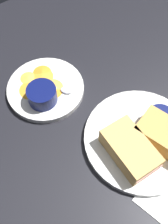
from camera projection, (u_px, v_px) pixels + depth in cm
name	position (u px, v px, depth cm)	size (l,w,h in cm)	color
ground_plane	(98.00, 125.00, 67.69)	(110.00, 110.00, 3.00)	black
plate_sandwich_main	(140.00, 139.00, 63.27)	(26.75, 26.75, 1.60)	silver
sandwich_half_near	(130.00, 149.00, 58.51)	(13.60, 8.25, 4.80)	tan
sandwich_half_far	(166.00, 136.00, 60.11)	(14.73, 11.09, 4.80)	tan
ramekin_dark_sauce	(160.00, 119.00, 63.02)	(6.26, 6.26, 3.44)	#0C144C
spoon_by_dark_ramekin	(151.00, 139.00, 61.95)	(5.91, 9.42, 0.80)	silver
plate_chips_companion	(46.00, 89.00, 70.64)	(20.16, 20.16, 1.60)	silver
ramekin_light_gravy	(42.00, 95.00, 66.01)	(7.38, 7.38, 4.21)	#0C144C
spoon_by_gravy_ramekin	(62.00, 89.00, 69.13)	(8.41, 7.61, 0.80)	silver
plantain_chip_scatter	(42.00, 83.00, 70.23)	(13.82, 12.72, 0.60)	gold
paper_napkin_folded	(167.00, 200.00, 56.76)	(11.00, 9.00, 0.40)	white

